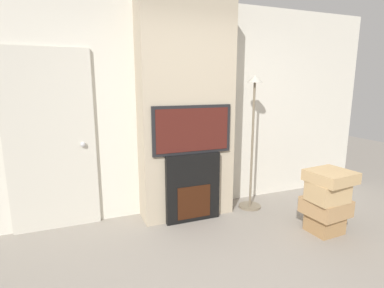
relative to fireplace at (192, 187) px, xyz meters
The scene contains 7 objects.
wall_back 1.02m from the fireplace, 90.00° to the left, with size 6.00×0.06×2.70m.
chimney_breast 0.95m from the fireplace, 90.00° to the left, with size 1.16×0.40×2.70m.
fireplace is the anchor object (origin of this frame).
television 0.72m from the fireplace, 90.00° to the right, with size 0.98×0.07×0.58m.
floor_lamp 1.10m from the fireplace, ahead, with size 0.30×0.30×1.79m.
box_stack 1.55m from the fireplace, 34.24° to the right, with size 0.50×0.49×0.74m.
entry_door 1.71m from the fireplace, 166.29° to the left, with size 0.95×0.09×2.06m.
Camera 1 is at (-1.28, -1.66, 1.68)m, focal length 28.00 mm.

